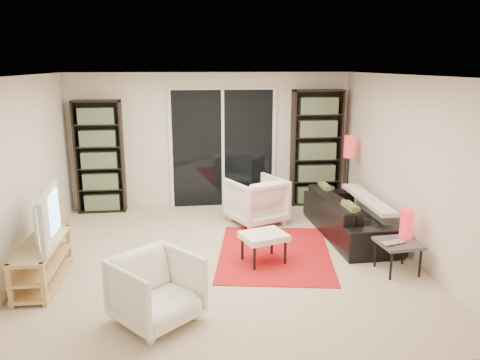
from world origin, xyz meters
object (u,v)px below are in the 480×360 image
Objects in this scene: side_table at (398,245)px; armchair_front at (156,290)px; armchair_back at (256,200)px; bookshelf_left at (100,157)px; tv_stand at (42,262)px; sofa at (349,215)px; ottoman at (264,237)px; floor_lamp at (349,155)px; bookshelf_right at (316,148)px.

armchair_front is at bearing -164.41° from side_table.
armchair_back is 1.58× the size of side_table.
bookshelf_left is 2.35× the size of armchair_back.
tv_stand reaches higher than side_table.
sofa reaches higher than ottoman.
armchair_front is at bearing 125.95° from sofa.
floor_lamp is (1.78, 1.87, 0.70)m from ottoman.
bookshelf_left is 2.55× the size of armchair_front.
bookshelf_left is 4.28m from floor_lamp.
bookshelf_right is 2.74× the size of armchair_front.
armchair_back is (2.60, -0.95, -0.60)m from bookshelf_left.
side_table is (1.61, -0.49, 0.01)m from ottoman.
bookshelf_right reaches higher than floor_lamp.
armchair_back is 1.24× the size of ottoman.
armchair_front reaches higher than ottoman.
sofa is 4.01× the size of side_table.
side_table is (1.46, -2.07, -0.02)m from armchair_back.
floor_lamp is at bearing -8.89° from bookshelf_left.
bookshelf_left is 5.10m from side_table.
tv_stand is 1.89× the size of ottoman.
tv_stand is 4.32m from side_table.
sofa is at bearing 96.21° from side_table.
floor_lamp is at bearing -18.99° from sofa.
bookshelf_left is at bearing 134.06° from ottoman.
side_table is at bearing -2.96° from tv_stand.
ottoman is (-1.40, -2.53, -0.71)m from bookshelf_right.
bookshelf_left reaches higher than side_table.
side_table is at bearing 100.83° from armchair_back.
bookshelf_left reaches higher than armchair_back.
tv_stand is at bearing -174.36° from ottoman.
side_table is (2.93, 0.82, 0.01)m from armchair_front.
floor_lamp reaches higher than sofa.
armchair_back is 3.24m from armchair_front.
floor_lamp is at bearing 5.36° from armchair_front.
floor_lamp is at bearing 85.91° from side_table.
tv_stand is 2.71m from ottoman.
side_table is (0.15, -1.34, 0.05)m from sofa.
floor_lamp reaches higher than armchair_back.
bookshelf_left is at bearing 64.91° from sofa.
bookshelf_right is at bearing 14.34° from armchair_front.
floor_lamp is (4.23, -0.66, 0.07)m from bookshelf_left.
tv_stand is 0.60× the size of sofa.
armchair_front is at bearing -73.51° from bookshelf_left.
armchair_front is (-2.78, -2.16, 0.04)m from sofa.
bookshelf_right is 3.11m from side_table.
armchair_back reaches higher than tv_stand.
bookshelf_left is 3.58m from ottoman.
side_table is 2.46m from floor_lamp.
tv_stand is 1.74m from armchair_front.
side_table is at bearing -175.63° from sofa.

